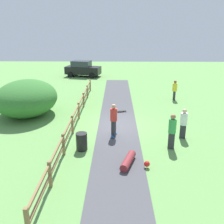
{
  "coord_description": "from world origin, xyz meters",
  "views": [
    {
      "loc": [
        -0.07,
        -14.8,
        5.93
      ],
      "look_at": [
        -0.34,
        -0.31,
        1.0
      ],
      "focal_mm": 40.79,
      "sensor_mm": 36.0,
      "label": 1
    }
  ],
  "objects": [
    {
      "name": "trash_bin",
      "position": [
        -1.8,
        -3.3,
        0.45
      ],
      "size": [
        0.56,
        0.56,
        0.9
      ],
      "primitive_type": "cylinder",
      "color": "black",
      "rests_on": "ground_plane"
    },
    {
      "name": "parked_car_black",
      "position": [
        -4.23,
        16.21,
        0.96
      ],
      "size": [
        4.46,
        2.65,
        1.92
      ],
      "color": "black",
      "rests_on": "ground_plane"
    },
    {
      "name": "bush_large",
      "position": [
        -6.25,
        1.91,
        1.23
      ],
      "size": [
        4.1,
        4.92,
        2.45
      ],
      "primitive_type": "ellipsoid",
      "color": "#33702D",
      "rests_on": "ground_plane"
    },
    {
      "name": "bystander_green",
      "position": [
        2.71,
        -3.07,
        1.03
      ],
      "size": [
        0.46,
        0.46,
        1.85
      ],
      "color": "#2D2D33",
      "rests_on": "ground_plane"
    },
    {
      "name": "ground_plane",
      "position": [
        0.0,
        0.0,
        0.0
      ],
      "size": [
        60.0,
        60.0,
        0.0
      ],
      "primitive_type": "plane",
      "color": "#60934C"
    },
    {
      "name": "skateboard_loose",
      "position": [
        0.25,
        2.59,
        0.09
      ],
      "size": [
        0.82,
        0.39,
        0.08
      ],
      "color": "black",
      "rests_on": "asphalt_path"
    },
    {
      "name": "asphalt_path",
      "position": [
        0.0,
        0.0,
        0.01
      ],
      "size": [
        2.4,
        28.0,
        0.02
      ],
      "primitive_type": "cube",
      "color": "#47474C",
      "rests_on": "ground_plane"
    },
    {
      "name": "bystander_yellow",
      "position": [
        4.76,
        5.87,
        0.91
      ],
      "size": [
        0.46,
        0.46,
        1.67
      ],
      "color": "#2D2D33",
      "rests_on": "ground_plane"
    },
    {
      "name": "bystander_white",
      "position": [
        3.6,
        -1.79,
        0.94
      ],
      "size": [
        0.47,
        0.47,
        1.71
      ],
      "color": "#2D2D33",
      "rests_on": "ground_plane"
    },
    {
      "name": "skater_fallen",
      "position": [
        0.53,
        -4.75,
        0.2
      ],
      "size": [
        1.34,
        1.51,
        0.36
      ],
      "color": "maroon",
      "rests_on": "asphalt_path"
    },
    {
      "name": "skater_riding",
      "position": [
        -0.22,
        -1.62,
        1.07
      ],
      "size": [
        0.46,
        0.82,
        1.87
      ],
      "color": "#265999",
      "rests_on": "asphalt_path"
    },
    {
      "name": "wooden_fence",
      "position": [
        -2.6,
        0.0,
        0.67
      ],
      "size": [
        0.12,
        18.12,
        1.1
      ],
      "color": "olive",
      "rests_on": "ground_plane"
    }
  ]
}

